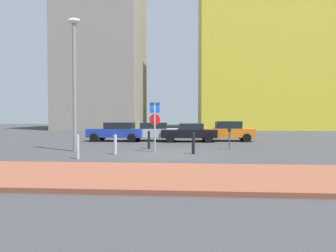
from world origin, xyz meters
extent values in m
plane|color=#38383A|center=(0.00, 0.00, 0.00)|extent=(120.00, 120.00, 0.00)
cube|color=brown|center=(0.00, -5.91, 0.07)|extent=(40.00, 4.16, 0.14)
cube|color=#1E389E|center=(-4.51, 7.60, 0.64)|extent=(4.38, 1.97, 0.65)
cube|color=black|center=(-4.22, 7.58, 1.21)|extent=(2.17, 1.69, 0.48)
cylinder|color=black|center=(-6.02, 6.84, 0.32)|extent=(0.65, 0.26, 0.64)
cylinder|color=black|center=(-5.91, 8.54, 0.32)|extent=(0.65, 0.26, 0.64)
cylinder|color=black|center=(-3.11, 6.66, 0.32)|extent=(0.65, 0.26, 0.64)
cylinder|color=black|center=(-3.00, 8.36, 0.32)|extent=(0.65, 0.26, 0.64)
cube|color=#B7BABF|center=(-1.75, 8.10, 0.64)|extent=(4.21, 1.91, 0.64)
cube|color=black|center=(-1.62, 8.11, 1.20)|extent=(2.12, 1.66, 0.47)
cylinder|color=black|center=(-3.11, 7.18, 0.32)|extent=(0.65, 0.26, 0.64)
cylinder|color=black|center=(-3.20, 8.86, 0.32)|extent=(0.65, 0.26, 0.64)
cylinder|color=black|center=(-0.31, 7.34, 0.32)|extent=(0.65, 0.26, 0.64)
cylinder|color=black|center=(-0.40, 9.02, 0.32)|extent=(0.65, 0.26, 0.64)
cube|color=black|center=(1.09, 7.53, 0.62)|extent=(4.24, 2.03, 0.60)
cube|color=black|center=(1.28, 7.54, 1.16)|extent=(1.87, 1.73, 0.47)
cylinder|color=black|center=(-0.25, 6.56, 0.32)|extent=(0.65, 0.26, 0.64)
cylinder|color=black|center=(-0.37, 8.31, 0.32)|extent=(0.65, 0.26, 0.64)
cylinder|color=black|center=(2.55, 6.75, 0.32)|extent=(0.65, 0.26, 0.64)
cylinder|color=black|center=(2.43, 8.50, 0.32)|extent=(0.65, 0.26, 0.64)
cube|color=orange|center=(4.01, 8.31, 0.66)|extent=(4.19, 1.78, 0.68)
cube|color=black|center=(4.17, 8.31, 1.27)|extent=(1.91, 1.62, 0.55)
cylinder|color=black|center=(2.60, 7.42, 0.32)|extent=(0.64, 0.23, 0.64)
cylinder|color=black|center=(2.58, 9.17, 0.32)|extent=(0.64, 0.23, 0.64)
cylinder|color=black|center=(5.44, 7.45, 0.32)|extent=(0.64, 0.23, 0.64)
cylinder|color=black|center=(5.42, 9.19, 0.32)|extent=(0.64, 0.23, 0.64)
cylinder|color=gray|center=(-0.69, 0.73, 1.34)|extent=(0.10, 0.10, 2.68)
cube|color=#1447B7|center=(-0.69, 0.73, 2.38)|extent=(0.55, 0.15, 0.55)
cylinder|color=red|center=(-0.69, 0.73, 1.75)|extent=(0.59, 0.15, 0.60)
cylinder|color=#4C4C51|center=(3.50, 2.54, 0.51)|extent=(0.08, 0.08, 1.02)
cube|color=black|center=(3.50, 2.54, 1.16)|extent=(0.18, 0.14, 0.28)
cylinder|color=gray|center=(-5.10, 0.80, 3.47)|extent=(0.20, 0.20, 6.94)
ellipsoid|color=silver|center=(-5.10, 0.80, 7.09)|extent=(0.70, 0.36, 0.30)
cylinder|color=#B7B7BC|center=(-3.87, -1.99, 0.55)|extent=(0.13, 0.13, 1.10)
cylinder|color=black|center=(-1.23, 2.37, 0.53)|extent=(0.15, 0.15, 1.05)
cylinder|color=black|center=(1.36, 0.10, 0.55)|extent=(0.17, 0.17, 1.10)
cylinder|color=#B7B7BC|center=(-2.58, -0.29, 0.50)|extent=(0.16, 0.16, 0.99)
cube|color=gold|center=(11.71, 33.61, 15.14)|extent=(17.84, 15.76, 30.27)
cube|color=gray|center=(-12.04, 29.68, 12.04)|extent=(11.77, 11.62, 24.08)
camera|label=1|loc=(1.15, -15.02, 1.91)|focal=31.76mm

